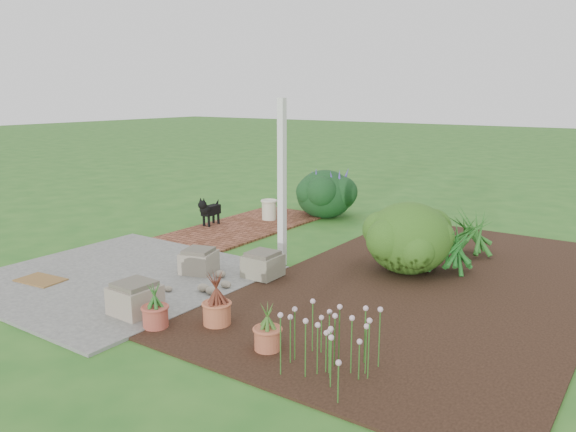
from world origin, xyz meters
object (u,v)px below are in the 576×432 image
Objects in this scene: black_dog at (209,210)px; cream_ceramic_urn at (269,210)px; evergreen_shrub at (409,236)px; stone_trough_near at (135,300)px.

cream_ceramic_urn is at bearing 56.04° from black_dog.
cream_ceramic_urn is 3.97m from evergreen_shrub.
cream_ceramic_urn reaches higher than stone_trough_near.
cream_ceramic_urn is (-1.69, 4.89, 0.03)m from stone_trough_near.
stone_trough_near is 0.40× the size of evergreen_shrub.
stone_trough_near is 4.47m from black_dog.
cream_ceramic_urn is at bearing 157.25° from evergreen_shrub.
black_dog reaches higher than cream_ceramic_urn.
evergreen_shrub is (4.30, -0.45, 0.20)m from black_dog.
evergreen_shrub reaches higher than stone_trough_near.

